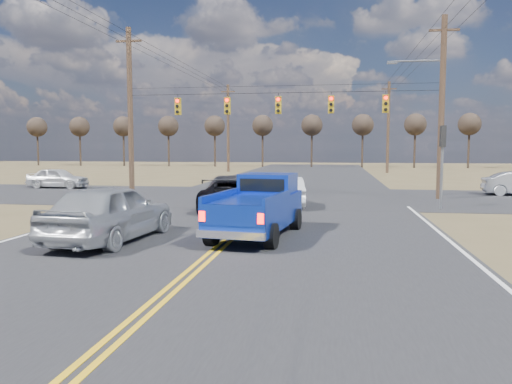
# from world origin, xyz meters

# --- Properties ---
(ground) EXTENTS (160.00, 160.00, 0.00)m
(ground) POSITION_xyz_m (0.00, 0.00, 0.00)
(ground) COLOR brown
(ground) RESTS_ON ground
(road_main) EXTENTS (14.00, 120.00, 0.02)m
(road_main) POSITION_xyz_m (0.00, 10.00, 0.00)
(road_main) COLOR #28282B
(road_main) RESTS_ON ground
(road_cross) EXTENTS (120.00, 12.00, 0.02)m
(road_cross) POSITION_xyz_m (0.00, 18.00, 0.00)
(road_cross) COLOR #28282B
(road_cross) RESTS_ON ground
(signal_gantry) EXTENTS (19.60, 4.83, 10.00)m
(signal_gantry) POSITION_xyz_m (0.50, 17.79, 5.06)
(signal_gantry) COLOR #473323
(signal_gantry) RESTS_ON ground
(utility_poles) EXTENTS (19.60, 58.32, 10.00)m
(utility_poles) POSITION_xyz_m (0.00, 17.00, 5.23)
(utility_poles) COLOR #473323
(utility_poles) RESTS_ON ground
(treeline) EXTENTS (87.00, 117.80, 7.40)m
(treeline) POSITION_xyz_m (0.00, 26.96, 5.70)
(treeline) COLOR #33261C
(treeline) RESTS_ON ground
(pickup_truck) EXTENTS (2.64, 5.51, 1.99)m
(pickup_truck) POSITION_xyz_m (0.82, 5.11, 0.97)
(pickup_truck) COLOR black
(pickup_truck) RESTS_ON ground
(silver_suv) EXTENTS (2.63, 5.55, 1.83)m
(silver_suv) POSITION_xyz_m (-3.59, 3.56, 0.92)
(silver_suv) COLOR #A3A6AA
(silver_suv) RESTS_ON ground
(black_suv) EXTENTS (2.61, 5.19, 1.41)m
(black_suv) POSITION_xyz_m (-1.48, 11.60, 0.70)
(black_suv) COLOR black
(black_suv) RESTS_ON ground
(white_car_queue) EXTENTS (2.28, 4.60, 1.45)m
(white_car_queue) POSITION_xyz_m (0.89, 13.36, 0.72)
(white_car_queue) COLOR silver
(white_car_queue) RESTS_ON ground
(dgrey_car_queue) EXTENTS (2.36, 5.38, 1.54)m
(dgrey_car_queue) POSITION_xyz_m (-1.74, 13.09, 0.77)
(dgrey_car_queue) COLOR #313136
(dgrey_car_queue) RESTS_ON ground
(cross_car_west) EXTENTS (1.74, 4.24, 1.44)m
(cross_car_west) POSITION_xyz_m (-16.01, 21.54, 0.72)
(cross_car_west) COLOR silver
(cross_car_west) RESTS_ON ground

